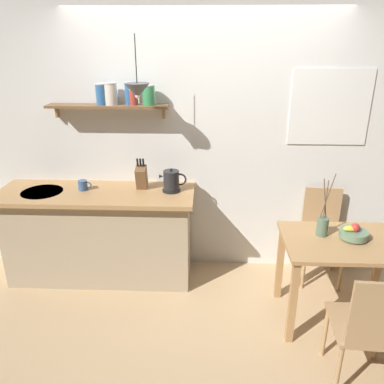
{
  "coord_description": "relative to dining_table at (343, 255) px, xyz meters",
  "views": [
    {
      "loc": [
        0.03,
        -3.0,
        2.26
      ],
      "look_at": [
        -0.1,
        0.25,
        0.95
      ],
      "focal_mm": 36.43,
      "sensor_mm": 36.0,
      "label": 1
    }
  ],
  "objects": [
    {
      "name": "pendant_lamp",
      "position": [
        -1.68,
        0.44,
        1.22
      ],
      "size": [
        0.21,
        0.21,
        0.49
      ],
      "color": "black"
    },
    {
      "name": "dining_chair_far",
      "position": [
        0.02,
        0.66,
        -0.12
      ],
      "size": [
        0.44,
        0.44,
        0.9
      ],
      "color": "tan",
      "rests_on": "ground_plane"
    },
    {
      "name": "dining_chair_near",
      "position": [
        -0.03,
        -0.71,
        -0.1
      ],
      "size": [
        0.46,
        0.46,
        0.93
      ],
      "color": "tan",
      "rests_on": "ground_plane"
    },
    {
      "name": "kitchen_counter",
      "position": [
        -2.14,
        0.56,
        -0.16
      ],
      "size": [
        1.83,
        0.63,
        0.92
      ],
      "color": "tan",
      "rests_on": "ground_plane"
    },
    {
      "name": "ground_plane",
      "position": [
        -1.14,
        0.24,
        -0.62
      ],
      "size": [
        14.0,
        14.0,
        0.0
      ],
      "primitive_type": "plane",
      "color": "tan"
    },
    {
      "name": "twig_vase",
      "position": [
        -0.17,
        0.08,
        0.22
      ],
      "size": [
        0.1,
        0.09,
        0.53
      ],
      "color": "#567056",
      "rests_on": "dining_table"
    },
    {
      "name": "back_wall",
      "position": [
        -0.93,
        0.89,
        0.73
      ],
      "size": [
        6.8,
        0.11,
        2.7
      ],
      "color": "white",
      "rests_on": "ground_plane"
    },
    {
      "name": "electric_kettle",
      "position": [
        -1.43,
        0.58,
        0.39
      ],
      "size": [
        0.25,
        0.17,
        0.22
      ],
      "color": "black",
      "rests_on": "kitchen_counter"
    },
    {
      "name": "dining_table",
      "position": [
        0.0,
        0.0,
        0.0
      ],
      "size": [
        0.97,
        0.67,
        0.75
      ],
      "color": "tan",
      "rests_on": "ground_plane"
    },
    {
      "name": "coffee_mug_by_sink",
      "position": [
        -2.26,
        0.58,
        0.34
      ],
      "size": [
        0.13,
        0.08,
        0.09
      ],
      "color": "#3D5B89",
      "rests_on": "kitchen_counter"
    },
    {
      "name": "wall_shelf",
      "position": [
        -1.91,
        0.73,
        1.11
      ],
      "size": [
        1.09,
        0.2,
        0.33
      ],
      "color": "brown"
    },
    {
      "name": "knife_block",
      "position": [
        -1.72,
        0.64,
        0.42
      ],
      "size": [
        0.1,
        0.17,
        0.3
      ],
      "color": "brown",
      "rests_on": "kitchen_counter"
    },
    {
      "name": "fruit_bowl",
      "position": [
        0.07,
        0.04,
        0.18
      ],
      "size": [
        0.23,
        0.23,
        0.13
      ],
      "color": "slate",
      "rests_on": "dining_table"
    }
  ]
}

